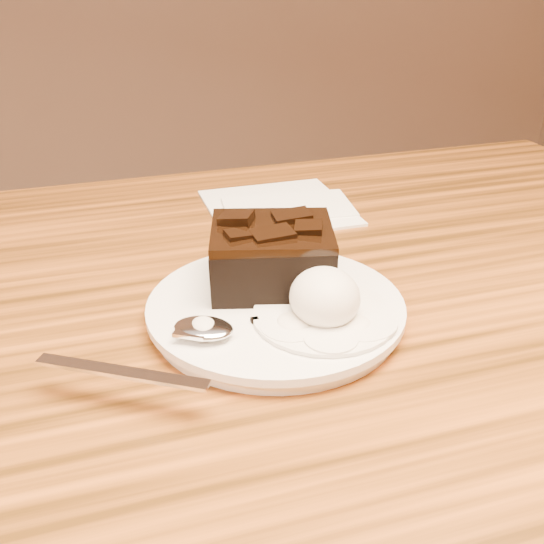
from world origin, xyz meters
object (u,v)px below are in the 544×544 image
object	(u,v)px
brownie	(272,259)
napkin	(278,206)
ice_cream_scoop	(325,297)
plate	(276,311)
spoon	(204,330)

from	to	relation	value
brownie	napkin	size ratio (longest dim) A/B	0.63
ice_cream_scoop	napkin	xyz separation A→B (m)	(0.05, 0.27, -0.03)
plate	ice_cream_scoop	size ratio (longest dim) A/B	3.64
brownie	napkin	xyz separation A→B (m)	(0.07, 0.21, -0.04)
brownie	napkin	distance (m)	0.22
plate	spoon	size ratio (longest dim) A/B	1.16
ice_cream_scoop	spoon	distance (m)	0.10
plate	brownie	bearing A→B (deg)	77.93
spoon	napkin	distance (m)	0.31
spoon	napkin	xyz separation A→B (m)	(0.15, 0.27, -0.02)
brownie	plate	bearing A→B (deg)	-102.07
plate	ice_cream_scoop	xyz separation A→B (m)	(0.03, -0.04, 0.03)
plate	napkin	bearing A→B (deg)	71.59
spoon	brownie	bearing A→B (deg)	-17.13
ice_cream_scoop	spoon	xyz separation A→B (m)	(-0.10, 0.00, -0.01)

